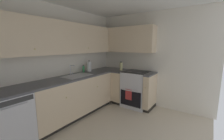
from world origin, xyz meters
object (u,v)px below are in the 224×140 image
at_px(oven_range, 136,89).
at_px(soap_bottle, 84,69).
at_px(oil_bottle, 121,66).
at_px(dishwasher, 7,122).
at_px(paper_towel_roll, 89,67).

relative_size(oven_range, soap_bottle, 5.61).
height_order(soap_bottle, oil_bottle, oil_bottle).
relative_size(dishwasher, paper_towel_roll, 2.88).
distance_m(paper_towel_roll, oil_bottle, 0.86).
xyz_separation_m(dishwasher, soap_bottle, (1.79, 0.18, 0.56)).
relative_size(dishwasher, oil_bottle, 3.75).
distance_m(dishwasher, soap_bottle, 1.89).
height_order(dishwasher, oil_bottle, oil_bottle).
xyz_separation_m(dishwasher, oven_range, (2.62, -0.90, 0.02)).
distance_m(dishwasher, oil_bottle, 2.70).
bearing_deg(oil_bottle, oven_range, -87.70).
bearing_deg(oil_bottle, paper_towel_roll, 136.11).
bearing_deg(soap_bottle, oven_range, -52.51).
bearing_deg(dishwasher, paper_towel_roll, 4.64).
height_order(dishwasher, oven_range, oven_range).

